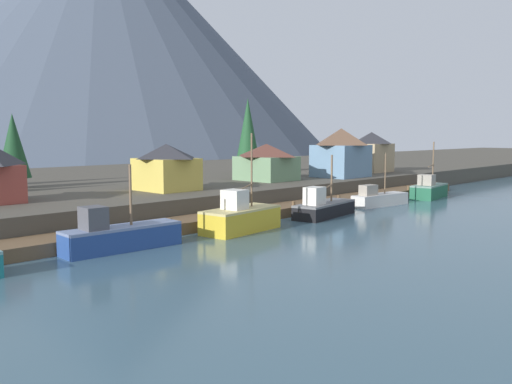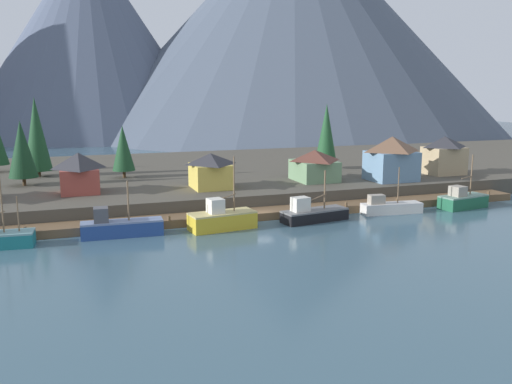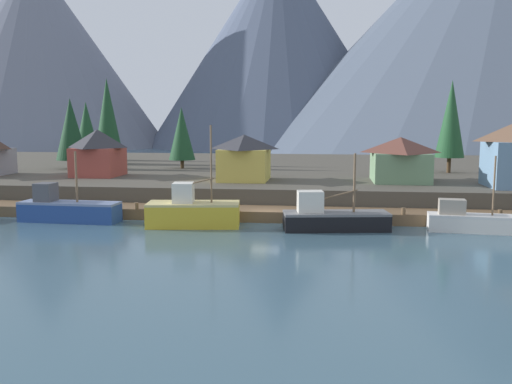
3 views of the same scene
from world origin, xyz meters
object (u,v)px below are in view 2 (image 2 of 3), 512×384
at_px(conifer_near_left, 22,149).
at_px(conifer_back_left, 326,131).
at_px(conifer_mid_left, 36,134).
at_px(fishing_boat_white, 390,207).
at_px(fishing_boat_yellow, 222,219).
at_px(house_tan, 444,155).
at_px(conifer_near_right, 123,148).
at_px(house_green, 314,165).
at_px(house_blue, 392,158).
at_px(fishing_boat_blue, 120,227).
at_px(house_red, 79,172).
at_px(house_yellow, 211,170).
at_px(fishing_boat_black, 313,214).
at_px(fishing_boat_green, 462,200).

relative_size(conifer_near_left, conifer_back_left, 0.83).
bearing_deg(conifer_mid_left, fishing_boat_white, -36.43).
relative_size(fishing_boat_yellow, house_tan, 1.37).
bearing_deg(conifer_near_right, house_green, -25.03).
bearing_deg(house_blue, conifer_mid_left, 156.56).
distance_m(fishing_boat_blue, fishing_boat_yellow, 11.83).
distance_m(house_tan, conifer_near_right, 53.09).
height_order(house_red, conifer_mid_left, conifer_mid_left).
bearing_deg(conifer_back_left, house_green, -124.32).
bearing_deg(conifer_back_left, house_yellow, -153.81).
bearing_deg(house_green, house_red, 177.62).
distance_m(fishing_boat_black, fishing_boat_white, 11.84).
xyz_separation_m(fishing_boat_green, conifer_back_left, (-8.41, 26.07, 8.14)).
relative_size(fishing_boat_white, conifer_back_left, 0.73).
distance_m(fishing_boat_blue, house_yellow, 19.93).
bearing_deg(house_yellow, conifer_mid_left, 140.14).
relative_size(fishing_boat_blue, house_blue, 1.29).
height_order(house_tan, conifer_back_left, conifer_back_left).
relative_size(house_blue, conifer_near_left, 0.74).
relative_size(fishing_boat_green, conifer_back_left, 0.65).
height_order(fishing_boat_blue, conifer_mid_left, conifer_mid_left).
bearing_deg(fishing_boat_yellow, house_green, 30.63).
xyz_separation_m(fishing_boat_blue, conifer_near_left, (-11.31, 24.72, 6.81)).
xyz_separation_m(fishing_boat_blue, fishing_boat_yellow, (11.80, -0.75, 0.14)).
bearing_deg(fishing_boat_black, conifer_near_right, 116.93).
distance_m(conifer_near_right, conifer_mid_left, 14.44).
relative_size(house_green, house_tan, 1.15).
relative_size(house_tan, conifer_back_left, 0.55).
xyz_separation_m(fishing_boat_yellow, house_green, (19.39, 15.08, 3.72)).
bearing_deg(fishing_boat_black, conifer_back_left, 51.30).
height_order(house_red, conifer_near_right, conifer_near_right).
xyz_separation_m(fishing_boat_yellow, house_red, (-15.52, 16.53, 4.10)).
height_order(fishing_boat_black, house_green, house_green).
bearing_deg(conifer_mid_left, conifer_near_right, -24.49).
bearing_deg(fishing_boat_black, house_green, 54.95).
relative_size(house_green, conifer_near_left, 0.76).
relative_size(fishing_boat_green, house_green, 1.03).
distance_m(house_tan, conifer_mid_left, 67.30).
bearing_deg(fishing_boat_black, house_red, 139.97).
distance_m(fishing_boat_white, house_tan, 23.79).
bearing_deg(conifer_back_left, house_tan, -37.31).
height_order(fishing_boat_white, conifer_back_left, conifer_back_left).
height_order(house_yellow, house_tan, house_tan).
bearing_deg(fishing_boat_green, conifer_back_left, 98.82).
xyz_separation_m(conifer_mid_left, conifer_back_left, (48.25, -7.79, -0.20)).
relative_size(fishing_boat_black, conifer_near_left, 0.94).
bearing_deg(conifer_near_left, house_yellow, -23.98).
relative_size(fishing_boat_yellow, conifer_mid_left, 0.67).
bearing_deg(fishing_boat_black, fishing_boat_green, -8.71).
distance_m(fishing_boat_white, conifer_mid_left, 56.73).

